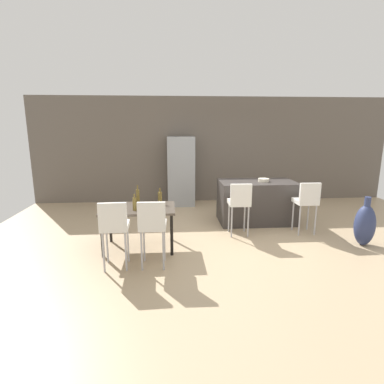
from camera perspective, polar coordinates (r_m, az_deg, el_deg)
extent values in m
plane|color=tan|center=(6.12, 7.84, -7.92)|extent=(10.00, 10.00, 0.00)
cube|color=#665B51|center=(8.64, 4.09, 7.93)|extent=(10.00, 0.12, 2.90)
cube|color=#383330|center=(6.88, 12.08, -1.80)|extent=(1.65, 0.92, 0.92)
cube|color=white|center=(5.95, 8.83, -1.97)|extent=(0.41, 0.41, 0.08)
cube|color=white|center=(5.74, 9.24, -0.26)|extent=(0.40, 0.07, 0.36)
cylinder|color=#B2B2B7|center=(6.17, 6.97, -4.74)|extent=(0.03, 0.03, 0.61)
cylinder|color=#B2B2B7|center=(6.23, 9.88, -4.66)|extent=(0.03, 0.03, 0.61)
cylinder|color=#B2B2B7|center=(5.87, 7.49, -5.65)|extent=(0.03, 0.03, 0.61)
cylinder|color=#B2B2B7|center=(5.93, 10.55, -5.56)|extent=(0.03, 0.03, 0.61)
cube|color=white|center=(6.38, 20.57, -1.65)|extent=(0.40, 0.40, 0.08)
cube|color=white|center=(6.19, 21.38, -0.05)|extent=(0.40, 0.06, 0.36)
cylinder|color=#B2B2B7|center=(6.55, 18.48, -4.29)|extent=(0.03, 0.03, 0.61)
cylinder|color=#B2B2B7|center=(6.68, 21.02, -4.16)|extent=(0.03, 0.03, 0.61)
cylinder|color=#B2B2B7|center=(6.27, 19.61, -5.11)|extent=(0.03, 0.03, 0.61)
cylinder|color=#B2B2B7|center=(6.40, 22.24, -4.95)|extent=(0.03, 0.03, 0.61)
cube|color=#4C4238|center=(5.27, -10.07, -3.09)|extent=(1.24, 0.81, 0.04)
cylinder|color=black|center=(5.79, -15.16, -5.76)|extent=(0.05, 0.05, 0.70)
cylinder|color=black|center=(5.68, -3.91, -5.69)|extent=(0.05, 0.05, 0.70)
cylinder|color=black|center=(5.15, -16.59, -8.13)|extent=(0.05, 0.05, 0.70)
cylinder|color=black|center=(5.03, -3.85, -8.12)|extent=(0.05, 0.05, 0.70)
cube|color=white|center=(4.66, -14.33, -6.24)|extent=(0.41, 0.41, 0.08)
cube|color=white|center=(4.44, -14.77, -4.24)|extent=(0.40, 0.07, 0.36)
cylinder|color=#B2B2B7|center=(4.95, -15.72, -9.45)|extent=(0.03, 0.03, 0.61)
cylinder|color=#B2B2B7|center=(4.91, -11.98, -9.45)|extent=(0.03, 0.03, 0.61)
cylinder|color=#B2B2B7|center=(4.66, -16.35, -10.90)|extent=(0.03, 0.03, 0.61)
cylinder|color=#B2B2B7|center=(4.62, -12.37, -10.91)|extent=(0.03, 0.03, 0.61)
cube|color=white|center=(4.60, -7.40, -6.22)|extent=(0.41, 0.41, 0.08)
cube|color=white|center=(4.37, -7.66, -4.19)|extent=(0.40, 0.07, 0.36)
cylinder|color=#B2B2B7|center=(4.88, -9.03, -9.46)|extent=(0.03, 0.03, 0.61)
cylinder|color=#B2B2B7|center=(4.86, -5.23, -9.48)|extent=(0.03, 0.03, 0.61)
cylinder|color=#B2B2B7|center=(4.59, -9.48, -10.94)|extent=(0.03, 0.03, 0.61)
cylinder|color=#B2B2B7|center=(4.56, -5.41, -10.97)|extent=(0.03, 0.03, 0.61)
cylinder|color=brown|center=(5.08, -10.78, -2.25)|extent=(0.07, 0.07, 0.21)
cylinder|color=brown|center=(5.04, -10.85, -0.74)|extent=(0.02, 0.02, 0.06)
cylinder|color=brown|center=(5.53, -10.19, -0.84)|extent=(0.06, 0.06, 0.25)
cylinder|color=brown|center=(5.49, -10.25, 0.85)|extent=(0.02, 0.02, 0.08)
cylinder|color=brown|center=(5.45, -6.05, -1.10)|extent=(0.07, 0.07, 0.21)
cylinder|color=brown|center=(5.42, -6.09, 0.35)|extent=(0.03, 0.03, 0.07)
cylinder|color=silver|center=(5.01, -6.15, -3.53)|extent=(0.06, 0.06, 0.00)
cylinder|color=silver|center=(5.00, -6.16, -3.06)|extent=(0.01, 0.01, 0.08)
cone|color=silver|center=(4.98, -6.19, -2.12)|extent=(0.07, 0.07, 0.09)
cube|color=#939699|center=(8.18, -2.11, 3.97)|extent=(0.72, 0.68, 1.84)
cylinder|color=beige|center=(6.77, 13.35, 2.21)|extent=(0.24, 0.24, 0.07)
ellipsoid|color=navy|center=(6.25, 29.79, -5.47)|extent=(0.35, 0.35, 0.74)
cylinder|color=navy|center=(6.14, 30.22, -1.59)|extent=(0.11, 0.11, 0.17)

